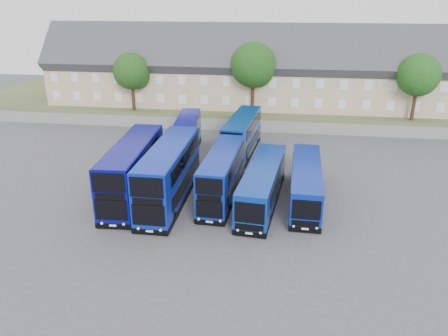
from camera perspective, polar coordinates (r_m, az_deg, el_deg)
ground at (r=35.43m, az=-2.88°, el=-6.34°), size 120.00×120.00×0.00m
retaining_wall at (r=57.26m, az=1.55°, el=5.63°), size 70.00×0.40×1.50m
earth_bank at (r=66.81m, az=2.53°, el=8.20°), size 80.00×20.00×2.00m
terrace_row at (r=61.57m, az=5.10°, el=12.29°), size 60.00×10.40×11.20m
dd_front_left at (r=38.66m, az=-11.80°, el=-0.42°), size 3.42×12.29×4.84m
dd_front_mid at (r=37.34m, az=-7.16°, el=-0.90°), size 2.83×12.24×4.86m
dd_front_right at (r=37.67m, az=-0.25°, el=-1.08°), size 2.89×10.59×4.17m
dd_rear_left at (r=48.49m, az=-4.88°, el=4.02°), size 3.29×10.15×3.96m
dd_rear_right at (r=48.12m, az=2.36°, el=4.14°), size 3.52×10.97×4.29m
coach_east_a at (r=37.07m, az=5.04°, el=-2.28°), size 3.74×12.29×3.31m
coach_east_b at (r=38.05m, az=10.63°, el=-2.04°), size 2.80×11.71×3.18m
tree_west at (r=59.98m, az=-11.83°, el=12.11°), size 4.80×4.80×7.65m
tree_mid at (r=57.05m, az=4.01°, el=13.06°), size 5.76×5.76×9.18m
tree_east at (r=58.77m, az=24.16°, el=10.84°), size 5.12×5.12×8.16m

